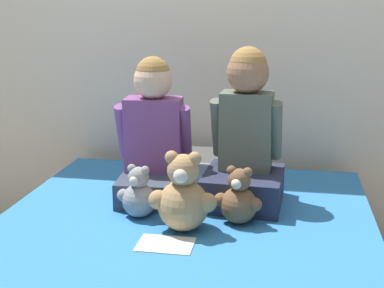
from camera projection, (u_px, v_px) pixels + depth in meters
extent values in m
cube|color=silver|center=(216.00, 17.00, 2.90)|extent=(8.00, 0.06, 2.50)
cube|color=silver|center=(177.00, 262.00, 2.11)|extent=(1.56, 1.89, 0.17)
cube|color=#337FC6|center=(177.00, 239.00, 2.09)|extent=(1.57, 1.90, 0.03)
cube|color=#384251|center=(153.00, 185.00, 2.47)|extent=(0.30, 0.40, 0.12)
cube|color=#7F4789|center=(154.00, 134.00, 2.47)|extent=(0.27, 0.16, 0.34)
sphere|color=beige|center=(153.00, 80.00, 2.40)|extent=(0.18, 0.18, 0.18)
sphere|color=#A37A42|center=(153.00, 73.00, 2.40)|extent=(0.15, 0.15, 0.15)
cylinder|color=#7F4789|center=(123.00, 132.00, 2.48)|extent=(0.07, 0.15, 0.28)
cylinder|color=#7F4789|center=(185.00, 133.00, 2.45)|extent=(0.07, 0.15, 0.28)
cube|color=#282D47|center=(243.00, 188.00, 2.40)|extent=(0.36, 0.38, 0.15)
cube|color=#5B6656|center=(246.00, 131.00, 2.39)|extent=(0.23, 0.16, 0.35)
sphere|color=#9E7051|center=(248.00, 73.00, 2.32)|extent=(0.19, 0.19, 0.19)
sphere|color=#A37A42|center=(248.00, 65.00, 2.31)|extent=(0.16, 0.16, 0.16)
cylinder|color=#5B6656|center=(218.00, 128.00, 2.41)|extent=(0.06, 0.15, 0.28)
cylinder|color=#5B6656|center=(276.00, 131.00, 2.35)|extent=(0.06, 0.15, 0.28)
sphere|color=#939399|center=(139.00, 200.00, 2.25)|extent=(0.14, 0.14, 0.14)
sphere|color=#939399|center=(139.00, 177.00, 2.23)|extent=(0.09, 0.09, 0.09)
sphere|color=beige|center=(134.00, 181.00, 2.19)|extent=(0.04, 0.04, 0.04)
sphere|color=#939399|center=(132.00, 168.00, 2.23)|extent=(0.04, 0.04, 0.04)
sphere|color=#939399|center=(145.00, 170.00, 2.20)|extent=(0.04, 0.04, 0.04)
sphere|color=#939399|center=(123.00, 195.00, 2.26)|extent=(0.05, 0.05, 0.05)
sphere|color=#939399|center=(152.00, 200.00, 2.21)|extent=(0.05, 0.05, 0.05)
sphere|color=brown|center=(239.00, 205.00, 2.19)|extent=(0.15, 0.15, 0.15)
sphere|color=brown|center=(239.00, 180.00, 2.16)|extent=(0.09, 0.09, 0.09)
sphere|color=white|center=(236.00, 184.00, 2.12)|extent=(0.04, 0.04, 0.04)
sphere|color=brown|center=(231.00, 170.00, 2.16)|extent=(0.04, 0.04, 0.04)
sphere|color=brown|center=(248.00, 172.00, 2.14)|extent=(0.04, 0.04, 0.04)
sphere|color=brown|center=(221.00, 200.00, 2.19)|extent=(0.06, 0.06, 0.06)
sphere|color=brown|center=(255.00, 204.00, 2.14)|extent=(0.06, 0.06, 0.06)
sphere|color=tan|center=(183.00, 205.00, 2.11)|extent=(0.20, 0.20, 0.20)
sphere|color=tan|center=(183.00, 170.00, 2.08)|extent=(0.13, 0.13, 0.13)
sphere|color=beige|center=(181.00, 176.00, 2.03)|extent=(0.06, 0.06, 0.06)
sphere|color=tan|center=(172.00, 157.00, 2.07)|extent=(0.05, 0.05, 0.05)
sphere|color=tan|center=(195.00, 158.00, 2.06)|extent=(0.05, 0.05, 0.05)
sphere|color=tan|center=(158.00, 200.00, 2.10)|extent=(0.08, 0.08, 0.08)
sphere|color=tan|center=(207.00, 203.00, 2.07)|extent=(0.08, 0.08, 0.08)
cube|color=white|center=(206.00, 165.00, 2.80)|extent=(0.57, 0.33, 0.11)
cube|color=white|center=(166.00, 244.00, 2.00)|extent=(0.21, 0.15, 0.00)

